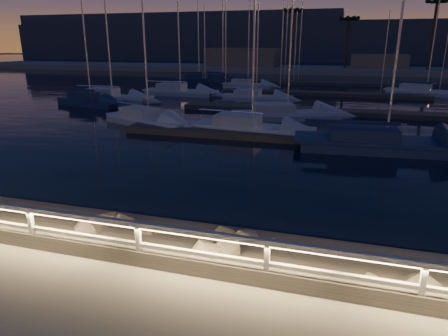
{
  "coord_description": "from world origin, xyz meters",
  "views": [
    {
      "loc": [
        2.25,
        -7.36,
        4.95
      ],
      "look_at": [
        -1.13,
        4.0,
        1.22
      ],
      "focal_mm": 32.0,
      "sensor_mm": 36.0,
      "label": 1
    }
  ],
  "objects_px": {
    "sailboat_b": "(147,119)",
    "sailboat_d": "(381,142)",
    "guard_rail": "(218,245)",
    "sailboat_j": "(179,91)",
    "sailboat_c": "(284,114)",
    "sailboat_g": "(254,96)",
    "sailboat_m": "(198,79)",
    "sailboat_e": "(90,101)",
    "sailboat_l": "(424,91)",
    "sailboat_a": "(111,97)",
    "sailboat_i": "(222,80)",
    "sailboat_f": "(249,127)",
    "sailboat_n": "(246,84)"
  },
  "relations": [
    {
      "from": "sailboat_g",
      "to": "sailboat_m",
      "type": "relative_size",
      "value": 1.02
    },
    {
      "from": "sailboat_b",
      "to": "sailboat_m",
      "type": "bearing_deg",
      "value": 126.77
    },
    {
      "from": "sailboat_b",
      "to": "sailboat_f",
      "type": "height_order",
      "value": "sailboat_f"
    },
    {
      "from": "sailboat_a",
      "to": "sailboat_l",
      "type": "bearing_deg",
      "value": 23.37
    },
    {
      "from": "sailboat_i",
      "to": "guard_rail",
      "type": "bearing_deg",
      "value": -49.39
    },
    {
      "from": "sailboat_d",
      "to": "sailboat_g",
      "type": "bearing_deg",
      "value": 117.4
    },
    {
      "from": "sailboat_d",
      "to": "sailboat_l",
      "type": "relative_size",
      "value": 1.12
    },
    {
      "from": "sailboat_d",
      "to": "sailboat_g",
      "type": "distance_m",
      "value": 20.2
    },
    {
      "from": "sailboat_f",
      "to": "sailboat_i",
      "type": "distance_m",
      "value": 34.27
    },
    {
      "from": "sailboat_l",
      "to": "sailboat_m",
      "type": "height_order",
      "value": "sailboat_l"
    },
    {
      "from": "sailboat_g",
      "to": "sailboat_j",
      "type": "height_order",
      "value": "sailboat_j"
    },
    {
      "from": "sailboat_d",
      "to": "sailboat_e",
      "type": "xyz_separation_m",
      "value": [
        -24.57,
        9.47,
        -0.02
      ]
    },
    {
      "from": "sailboat_b",
      "to": "sailboat_d",
      "type": "xyz_separation_m",
      "value": [
        15.3,
        -2.74,
        0.03
      ]
    },
    {
      "from": "sailboat_g",
      "to": "sailboat_l",
      "type": "bearing_deg",
      "value": 31.89
    },
    {
      "from": "sailboat_b",
      "to": "sailboat_c",
      "type": "xyz_separation_m",
      "value": [
        9.0,
        4.87,
        0.01
      ]
    },
    {
      "from": "sailboat_d",
      "to": "sailboat_g",
      "type": "height_order",
      "value": "sailboat_d"
    },
    {
      "from": "sailboat_m",
      "to": "sailboat_n",
      "type": "relative_size",
      "value": 1.04
    },
    {
      "from": "sailboat_f",
      "to": "sailboat_j",
      "type": "distance_m",
      "value": 20.65
    },
    {
      "from": "sailboat_d",
      "to": "sailboat_e",
      "type": "distance_m",
      "value": 26.33
    },
    {
      "from": "guard_rail",
      "to": "sailboat_e",
      "type": "xyz_separation_m",
      "value": [
        -20.12,
        24.53,
        -0.94
      ]
    },
    {
      "from": "guard_rail",
      "to": "sailboat_g",
      "type": "distance_m",
      "value": 32.81
    },
    {
      "from": "sailboat_a",
      "to": "sailboat_i",
      "type": "relative_size",
      "value": 1.12
    },
    {
      "from": "sailboat_g",
      "to": "sailboat_n",
      "type": "distance_m",
      "value": 12.17
    },
    {
      "from": "sailboat_g",
      "to": "guard_rail",
      "type": "bearing_deg",
      "value": -76.27
    },
    {
      "from": "sailboat_f",
      "to": "sailboat_e",
      "type": "bearing_deg",
      "value": 162.06
    },
    {
      "from": "sailboat_a",
      "to": "sailboat_l",
      "type": "height_order",
      "value": "sailboat_l"
    },
    {
      "from": "sailboat_f",
      "to": "sailboat_d",
      "type": "bearing_deg",
      "value": -7.42
    },
    {
      "from": "guard_rail",
      "to": "sailboat_j",
      "type": "relative_size",
      "value": 3.13
    },
    {
      "from": "guard_rail",
      "to": "sailboat_c",
      "type": "xyz_separation_m",
      "value": [
        -1.85,
        22.67,
        -0.94
      ]
    },
    {
      "from": "sailboat_f",
      "to": "sailboat_j",
      "type": "bearing_deg",
      "value": 131.46
    },
    {
      "from": "sailboat_g",
      "to": "sailboat_i",
      "type": "relative_size",
      "value": 0.99
    },
    {
      "from": "sailboat_i",
      "to": "sailboat_j",
      "type": "distance_m",
      "value": 15.38
    },
    {
      "from": "sailboat_a",
      "to": "sailboat_b",
      "type": "bearing_deg",
      "value": -49.39
    },
    {
      "from": "sailboat_e",
      "to": "sailboat_f",
      "type": "xyz_separation_m",
      "value": [
        16.86,
        -7.59,
        -0.0
      ]
    },
    {
      "from": "sailboat_l",
      "to": "sailboat_i",
      "type": "bearing_deg",
      "value": -179.18
    },
    {
      "from": "sailboat_l",
      "to": "sailboat_j",
      "type": "bearing_deg",
      "value": -145.99
    },
    {
      "from": "sailboat_c",
      "to": "sailboat_n",
      "type": "height_order",
      "value": "sailboat_c"
    },
    {
      "from": "sailboat_a",
      "to": "sailboat_l",
      "type": "relative_size",
      "value": 0.93
    },
    {
      "from": "sailboat_e",
      "to": "sailboat_j",
      "type": "bearing_deg",
      "value": 75.44
    },
    {
      "from": "sailboat_b",
      "to": "sailboat_d",
      "type": "bearing_deg",
      "value": 12.87
    },
    {
      "from": "guard_rail",
      "to": "sailboat_c",
      "type": "bearing_deg",
      "value": 94.67
    },
    {
      "from": "guard_rail",
      "to": "sailboat_l",
      "type": "xyz_separation_m",
      "value": [
        10.79,
        41.7,
        -0.95
      ]
    },
    {
      "from": "sailboat_a",
      "to": "sailboat_m",
      "type": "relative_size",
      "value": 1.15
    },
    {
      "from": "sailboat_j",
      "to": "guard_rail",
      "type": "bearing_deg",
      "value": -63.79
    },
    {
      "from": "sailboat_f",
      "to": "sailboat_a",
      "type": "bearing_deg",
      "value": 154.32
    },
    {
      "from": "sailboat_a",
      "to": "sailboat_m",
      "type": "bearing_deg",
      "value": 85.07
    },
    {
      "from": "sailboat_j",
      "to": "sailboat_m",
      "type": "xyz_separation_m",
      "value": [
        -3.36,
        15.33,
        -0.03
      ]
    },
    {
      "from": "sailboat_b",
      "to": "sailboat_a",
      "type": "bearing_deg",
      "value": 156.03
    },
    {
      "from": "sailboat_a",
      "to": "sailboat_c",
      "type": "relative_size",
      "value": 0.96
    },
    {
      "from": "sailboat_a",
      "to": "sailboat_e",
      "type": "distance_m",
      "value": 2.62
    }
  ]
}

